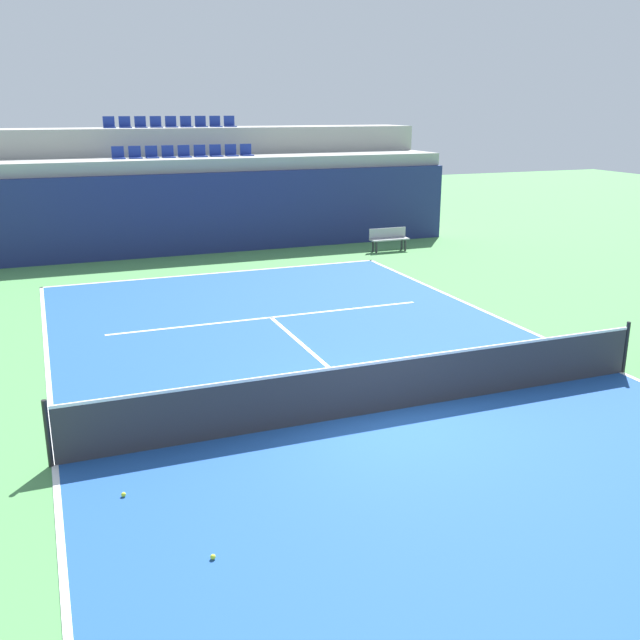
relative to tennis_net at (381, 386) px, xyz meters
name	(u,v)px	position (x,y,z in m)	size (l,w,h in m)	color
ground_plane	(380,412)	(0.00, 0.00, -0.51)	(80.00, 80.00, 0.00)	#4C8C4C
court_surface	(380,412)	(0.00, 0.00, -0.50)	(11.00, 24.00, 0.01)	#1E4C99
baseline_far	(220,273)	(0.00, 11.95, -0.50)	(11.00, 0.10, 0.00)	white
sideline_left	(55,465)	(-5.45, 0.00, -0.50)	(0.10, 24.00, 0.00)	white
sideline_right	(621,372)	(5.45, 0.00, -0.50)	(0.10, 24.00, 0.00)	white
service_line_far	(271,317)	(0.00, 6.40, -0.50)	(8.26, 0.10, 0.00)	white
centre_service_line	(315,356)	(0.00, 3.20, -0.50)	(0.10, 6.40, 0.00)	white
back_wall	(195,214)	(0.00, 15.42, 0.95)	(20.30, 0.30, 2.92)	navy
stands_tier_lower	(187,203)	(0.00, 16.77, 1.19)	(20.30, 2.40, 3.40)	#9E9E99
stands_tier_upper	(175,184)	(0.00, 19.17, 1.70)	(20.30, 2.40, 4.42)	#9E9E99
seating_row_lower	(184,154)	(0.00, 16.87, 3.02)	(5.24, 0.44, 0.44)	navy
seating_row_upper	(171,124)	(0.00, 19.27, 4.03)	(5.24, 0.44, 0.44)	navy
tennis_net	(381,386)	(0.00, 0.00, 0.00)	(11.08, 0.08, 1.07)	black
player_bench	(389,238)	(6.83, 13.35, 0.00)	(1.50, 0.40, 0.85)	#99999E
tennis_ball_0	(213,557)	(-3.76, -3.18, -0.47)	(0.07, 0.07, 0.07)	#CCE033
tennis_ball_1	(124,494)	(-4.59, -1.31, -0.47)	(0.07, 0.07, 0.07)	#CCE033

